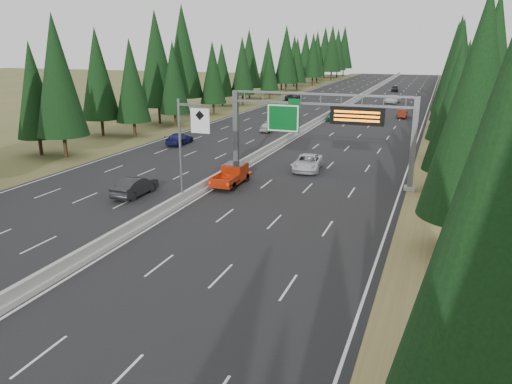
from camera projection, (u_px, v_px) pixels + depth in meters
road at (333, 114)px, 88.02m from camera, size 32.00×260.00×0.08m
shoulder_right at (439, 119)px, 82.05m from camera, size 3.60×260.00×0.06m
shoulder_left at (239, 110)px, 93.99m from camera, size 3.60×260.00×0.06m
median_barrier at (333, 112)px, 87.91m from camera, size 0.70×260.00×0.85m
sign_gantry at (327, 124)px, 43.02m from camera, size 16.75×0.98×7.80m
hov_sign_pole at (187, 145)px, 37.06m from camera, size 2.80×0.50×8.00m
tree_row_right at (479, 67)px, 63.90m from camera, size 11.89×241.35×18.90m
tree_row_left at (202, 59)px, 87.04m from camera, size 12.53×244.14×18.76m
silver_minivan at (308, 163)px, 48.60m from camera, size 2.99×5.57×1.49m
red_pickup at (233, 173)px, 43.70m from camera, size 1.90×5.31×1.73m
car_ahead_green at (332, 116)px, 80.68m from camera, size 1.76×4.11×1.38m
car_ahead_dkred at (402, 114)px, 83.17m from camera, size 1.40×3.95×1.30m
car_ahead_dkgrey at (374, 118)px, 78.69m from camera, size 2.07×4.54×1.29m
car_ahead_white at (393, 99)px, 104.29m from camera, size 3.16×5.97×1.60m
car_ahead_far at (395, 89)px, 129.91m from camera, size 2.21×4.59×1.51m
car_onc_near at (135, 186)px, 40.40m from camera, size 1.64×4.70×1.55m
car_onc_blue at (179, 139)px, 61.17m from camera, size 2.12×4.84×1.38m
car_onc_white at (268, 127)px, 70.18m from camera, size 1.78×3.98×1.33m
car_onc_far at (293, 97)px, 109.78m from camera, size 2.60×5.53×1.53m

